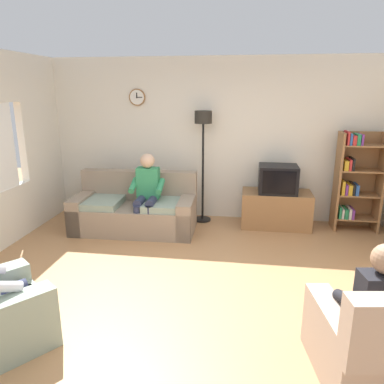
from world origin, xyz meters
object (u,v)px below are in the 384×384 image
(tv_stand, at_px, (276,209))
(floor_lamp, at_px, (203,136))
(tv, at_px, (278,179))
(person_in_right_armchair, at_px, (374,303))
(bookshelf, at_px, (355,180))
(couch, at_px, (135,211))
(person_on_couch, at_px, (147,190))
(armchair_near_bookshelf, at_px, (374,346))

(tv_stand, xyz_separation_m, floor_lamp, (-1.22, 0.10, 1.16))
(tv, bearing_deg, tv_stand, 90.00)
(tv_stand, distance_m, person_in_right_armchair, 3.24)
(tv_stand, relative_size, bookshelf, 0.70)
(couch, bearing_deg, person_on_couch, -24.96)
(person_on_couch, xyz_separation_m, person_in_right_armchair, (2.47, -2.60, -0.09))
(tv_stand, bearing_deg, person_in_right_armchair, -81.50)
(couch, xyz_separation_m, armchair_near_bookshelf, (2.72, -2.80, -0.02))
(couch, relative_size, tv_stand, 1.75)
(couch, relative_size, bookshelf, 1.23)
(couch, distance_m, tv, 2.33)
(tv, bearing_deg, bookshelf, 4.65)
(armchair_near_bookshelf, bearing_deg, tv, 98.57)
(couch, distance_m, tv_stand, 2.28)
(bookshelf, xyz_separation_m, person_in_right_armchair, (-0.71, -3.26, -0.19))
(tv_stand, distance_m, armchair_near_bookshelf, 3.31)
(tv_stand, xyz_separation_m, person_on_couch, (-1.99, -0.59, 0.41))
(couch, distance_m, armchair_near_bookshelf, 3.90)
(person_on_couch, bearing_deg, couch, 155.04)
(tv_stand, distance_m, bookshelf, 1.30)
(armchair_near_bookshelf, bearing_deg, person_on_couch, 132.73)
(bookshelf, bearing_deg, person_on_couch, -168.28)
(floor_lamp, bearing_deg, couch, -150.38)
(person_on_couch, bearing_deg, bookshelf, 11.72)
(bookshelf, bearing_deg, couch, -170.86)
(tv, height_order, person_on_couch, person_on_couch)
(floor_lamp, bearing_deg, person_in_right_armchair, -62.77)
(floor_lamp, height_order, armchair_near_bookshelf, floor_lamp)
(person_on_couch, height_order, person_in_right_armchair, person_on_couch)
(couch, height_order, floor_lamp, floor_lamp)
(armchair_near_bookshelf, distance_m, person_on_couch, 3.68)
(tv_stand, relative_size, person_in_right_armchair, 0.98)
(couch, xyz_separation_m, person_in_right_armchair, (2.71, -2.71, 0.29))
(tv, distance_m, bookshelf, 1.19)
(tv_stand, distance_m, tv, 0.51)
(armchair_near_bookshelf, bearing_deg, tv_stand, 98.50)
(tv, height_order, armchair_near_bookshelf, tv)
(armchair_near_bookshelf, relative_size, person_on_couch, 0.80)
(tv, relative_size, floor_lamp, 0.32)
(couch, relative_size, person_on_couch, 1.55)
(couch, xyz_separation_m, person_on_couch, (0.24, -0.11, 0.39))
(tv, relative_size, armchair_near_bookshelf, 0.61)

